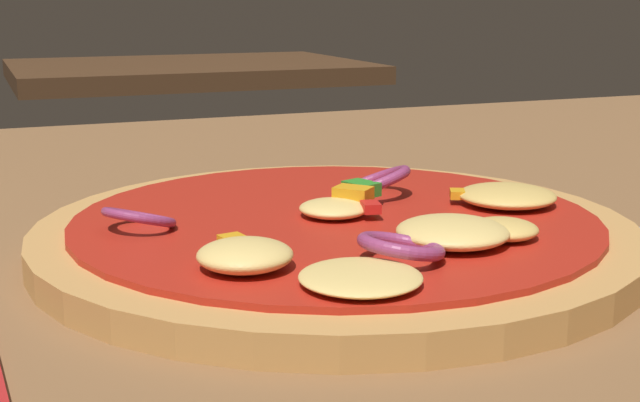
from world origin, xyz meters
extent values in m
cube|color=brown|center=(0.00, 0.00, 0.02)|extent=(1.30, 0.99, 0.03)
cylinder|color=tan|center=(-0.03, 0.01, 0.04)|extent=(0.29, 0.29, 0.01)
cylinder|color=red|center=(-0.03, 0.01, 0.05)|extent=(0.26, 0.26, 0.00)
ellipsoid|color=#EFCC72|center=(-0.03, 0.01, 0.05)|extent=(0.03, 0.03, 0.01)
ellipsoid|color=#EFCC72|center=(-0.06, -0.09, 0.05)|extent=(0.05, 0.05, 0.01)
ellipsoid|color=#E5BC60|center=(0.06, 0.00, 0.05)|extent=(0.05, 0.05, 0.01)
ellipsoid|color=#EFCC72|center=(-0.09, -0.05, 0.05)|extent=(0.04, 0.04, 0.01)
ellipsoid|color=#EFCC72|center=(0.00, -0.05, 0.05)|extent=(0.05, 0.05, 0.01)
ellipsoid|color=#E5BC60|center=(0.03, -0.05, 0.05)|extent=(0.03, 0.03, 0.01)
torus|color=#93386B|center=(-0.03, -0.07, 0.06)|extent=(0.04, 0.04, 0.01)
torus|color=#93386B|center=(-0.12, 0.02, 0.05)|extent=(0.05, 0.05, 0.01)
torus|color=#93386B|center=(0.01, 0.04, 0.06)|extent=(0.06, 0.06, 0.02)
cube|color=orange|center=(0.04, 0.01, 0.05)|extent=(0.01, 0.01, 0.00)
cube|color=orange|center=(-0.09, -0.04, 0.06)|extent=(0.01, 0.02, 0.01)
cube|color=red|center=(-0.01, 0.00, 0.05)|extent=(0.01, 0.01, 0.00)
cube|color=#2D8C28|center=(-0.01, 0.03, 0.06)|extent=(0.02, 0.02, 0.01)
cube|color=#2D8C28|center=(-0.10, -0.04, 0.05)|extent=(0.01, 0.01, 0.00)
cube|color=orange|center=(-0.02, 0.02, 0.06)|extent=(0.02, 0.02, 0.01)
cube|color=silver|center=(0.10, -0.03, 0.03)|extent=(0.03, 0.01, 0.00)
cube|color=silver|center=(0.10, -0.04, 0.03)|extent=(0.03, 0.01, 0.00)
cube|color=silver|center=(0.10, -0.04, 0.03)|extent=(0.03, 0.01, 0.00)
cube|color=silver|center=(0.10, -0.05, 0.03)|extent=(0.03, 0.01, 0.00)
cube|color=#4C301C|center=(0.20, 1.25, 0.02)|extent=(0.64, 0.46, 0.03)
camera|label=1|loc=(-0.19, -0.37, 0.15)|focal=48.86mm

